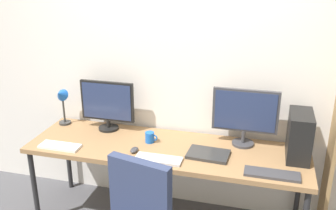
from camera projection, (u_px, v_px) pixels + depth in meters
wall_back at (179, 68)px, 3.30m from camera, size 4.68×0.10×2.60m
desk at (166, 152)px, 3.13m from camera, size 2.28×0.68×0.74m
monitor_left at (107, 104)px, 3.37m from camera, size 0.49×0.18×0.45m
monitor_right at (245, 114)px, 3.07m from camera, size 0.53×0.18×0.48m
pc_tower at (299, 136)px, 2.89m from camera, size 0.17×0.34×0.37m
desk_lamp at (61, 100)px, 3.46m from camera, size 0.11×0.15×0.37m
keyboard_left at (60, 146)px, 3.11m from camera, size 0.34×0.13×0.02m
keyboard_center at (158, 159)px, 2.91m from camera, size 0.36×0.13×0.02m
keyboard_right at (272, 174)px, 2.70m from camera, size 0.39×0.13×0.02m
computer_mouse at (134, 150)px, 3.03m from camera, size 0.06×0.10×0.03m
laptop_closed at (208, 154)px, 2.98m from camera, size 0.33×0.24×0.02m
coffee_mug at (150, 137)px, 3.19m from camera, size 0.11×0.08×0.09m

